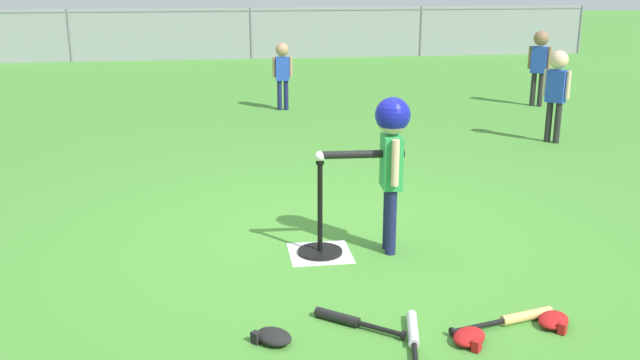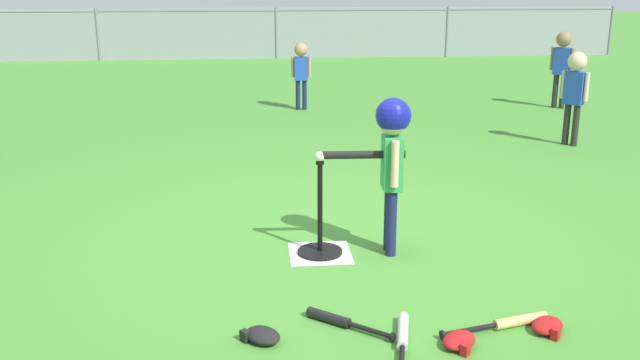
% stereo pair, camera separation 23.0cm
% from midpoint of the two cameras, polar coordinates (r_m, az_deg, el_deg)
% --- Properties ---
extents(ground_plane, '(60.00, 60.00, 0.00)m').
position_cam_midpoint_polar(ground_plane, '(5.43, 2.17, -4.60)').
color(ground_plane, '#478C33').
extents(home_plate, '(0.44, 0.44, 0.01)m').
position_cam_midpoint_polar(home_plate, '(5.11, 1.29, -5.89)').
color(home_plate, white).
rests_on(home_plate, ground_plane).
extents(batting_tee, '(0.32, 0.32, 0.68)m').
position_cam_midpoint_polar(batting_tee, '(5.08, 1.30, -4.79)').
color(batting_tee, black).
rests_on(batting_tee, ground_plane).
extents(baseball_on_tee, '(0.07, 0.07, 0.07)m').
position_cam_midpoint_polar(baseball_on_tee, '(4.89, 1.35, 1.91)').
color(baseball_on_tee, white).
rests_on(baseball_on_tee, batting_tee).
extents(batter_child, '(0.63, 0.32, 1.12)m').
position_cam_midpoint_polar(batter_child, '(4.93, 7.07, 2.86)').
color(batter_child, '#191E4C').
rests_on(batter_child, ground_plane).
extents(fielder_deep_left, '(0.24, 0.25, 1.08)m').
position_cam_midpoint_polar(fielder_deep_left, '(8.68, 20.52, 7.10)').
color(fielder_deep_left, '#262626').
rests_on(fielder_deep_left, ground_plane).
extents(fielder_deep_center, '(0.27, 0.24, 1.11)m').
position_cam_midpoint_polar(fielder_deep_center, '(11.06, 19.44, 9.13)').
color(fielder_deep_center, '#262626').
rests_on(fielder_deep_center, ground_plane).
extents(fielder_near_right, '(0.29, 0.19, 0.97)m').
position_cam_midpoint_polar(fielder_near_right, '(10.33, -0.89, 9.07)').
color(fielder_near_right, '#191E4C').
rests_on(fielder_near_right, ground_plane).
extents(spare_bat_silver, '(0.21, 0.70, 0.06)m').
position_cam_midpoint_polar(spare_bat_silver, '(3.99, 8.34, -12.43)').
color(spare_bat_silver, silver).
rests_on(spare_bat_silver, ground_plane).
extents(spare_bat_wood, '(0.67, 0.22, 0.06)m').
position_cam_midpoint_polar(spare_bat_wood, '(4.28, 16.52, -10.93)').
color(spare_bat_wood, '#DBB266').
rests_on(spare_bat_wood, ground_plane).
extents(spare_bat_black, '(0.47, 0.39, 0.06)m').
position_cam_midpoint_polar(spare_bat_black, '(4.14, 3.03, -11.19)').
color(spare_bat_black, black).
rests_on(spare_bat_black, ground_plane).
extents(glove_by_plate, '(0.27, 0.27, 0.07)m').
position_cam_midpoint_polar(glove_by_plate, '(4.01, 12.78, -12.49)').
color(glove_by_plate, '#B21919').
rests_on(glove_by_plate, ground_plane).
extents(glove_near_bats, '(0.27, 0.27, 0.07)m').
position_cam_midpoint_polar(glove_near_bats, '(4.29, 19.32, -11.01)').
color(glove_near_bats, '#B21919').
rests_on(glove_near_bats, ground_plane).
extents(glove_tossed_aside, '(0.26, 0.27, 0.07)m').
position_cam_midpoint_polar(glove_tossed_aside, '(3.97, -2.99, -12.37)').
color(glove_tossed_aside, black).
rests_on(glove_tossed_aside, ground_plane).
extents(outfield_fence, '(16.06, 0.06, 1.15)m').
position_cam_midpoint_polar(outfield_fence, '(16.61, -3.13, 11.82)').
color(outfield_fence, slate).
rests_on(outfield_fence, ground_plane).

